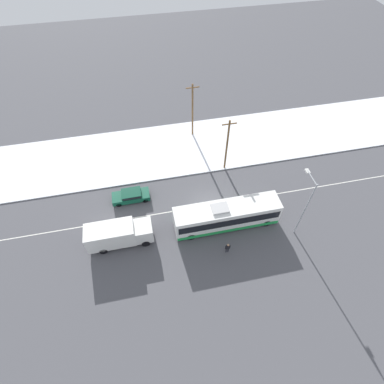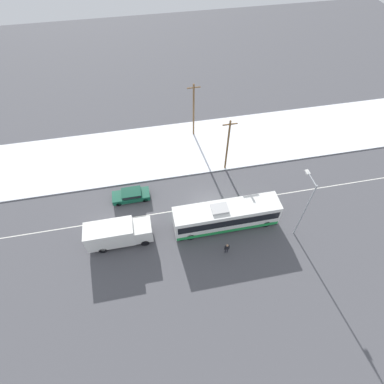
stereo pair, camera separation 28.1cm
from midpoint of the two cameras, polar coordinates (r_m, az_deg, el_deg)
ground_plane at (r=36.30m, az=2.82°, el=-2.58°), size 120.00×120.00×0.00m
snow_lot at (r=43.36m, az=-0.57°, el=8.70°), size 80.00×10.87×0.12m
lane_marking_center at (r=36.29m, az=2.82°, el=-2.58°), size 60.00×0.12×0.00m
city_bus at (r=33.55m, az=6.36°, el=-4.49°), size 11.76×2.57×3.41m
box_truck at (r=33.08m, az=-14.15°, el=-7.78°), size 6.98×2.30×2.91m
sedan_car at (r=37.04m, az=-11.74°, el=-0.64°), size 4.49×1.80×1.32m
pedestrian_at_stop at (r=32.25m, az=6.57°, el=-10.42°), size 0.57×0.25×1.58m
streetlamp at (r=32.21m, az=20.58°, el=-1.79°), size 0.36×2.30×8.24m
utility_pole_roadside at (r=37.75m, az=6.47°, el=8.89°), size 1.80×0.24×7.80m
utility_pole_snowlot at (r=42.78m, az=-0.09°, el=15.33°), size 1.80×0.24×8.26m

